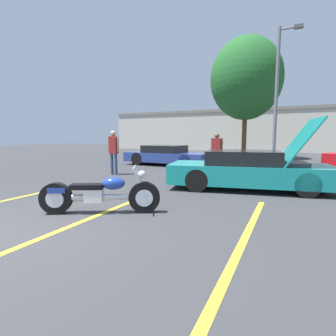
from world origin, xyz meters
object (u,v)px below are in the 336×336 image
motorcycle (100,194)px  spectator_by_show_car (217,149)px  parked_car_left_row (167,155)px  spectator_near_motorcycle (114,148)px  show_car_hood_open (249,170)px  tree_background (246,79)px  light_pole (278,90)px

motorcycle → spectator_by_show_car: (0.54, 6.93, 0.62)m
parked_car_left_row → spectator_by_show_car: spectator_by_show_car is taller
spectator_near_motorcycle → show_car_hood_open: bearing=-7.5°
spectator_near_motorcycle → tree_background: bearing=72.1°
show_car_hood_open → motorcycle: bearing=-132.6°
light_pole → spectator_by_show_car: size_ratio=4.25×
show_car_hood_open → parked_car_left_row: show_car_hood_open is taller
motorcycle → parked_car_left_row: bearing=78.6°
light_pole → parked_car_left_row: bearing=-152.6°
light_pole → spectator_by_show_car: bearing=-115.1°
tree_background → parked_car_left_row: size_ratio=1.78×
motorcycle → spectator_near_motorcycle: bearing=95.7°
tree_background → show_car_hood_open: bearing=-79.8°
tree_background → spectator_near_motorcycle: size_ratio=4.64×
light_pole → tree_background: tree_background is taller
spectator_by_show_car → motorcycle: bearing=-94.5°
light_pole → motorcycle: (-2.63, -11.39, -3.61)m
tree_background → motorcycle: 15.93m
light_pole → tree_background: size_ratio=0.87×
light_pole → spectator_near_motorcycle: 9.39m
motorcycle → spectator_by_show_car: 6.98m
motorcycle → spectator_near_motorcycle: size_ratio=1.23×
spectator_near_motorcycle → spectator_by_show_car: spectator_near_motorcycle is taller
light_pole → parked_car_left_row: (-5.28, -2.74, -3.46)m
show_car_hood_open → parked_car_left_row: (-5.01, 4.82, -0.04)m
tree_background → show_car_hood_open: size_ratio=1.73×
show_car_hood_open → spectator_near_motorcycle: size_ratio=2.69×
parked_car_left_row → light_pole: bearing=30.8°
show_car_hood_open → spectator_near_motorcycle: (-5.43, 0.71, 0.51)m
parked_car_left_row → spectator_near_motorcycle: (-0.43, -4.11, 0.55)m
light_pole → show_car_hood_open: bearing=-92.1°
parked_car_left_row → spectator_near_motorcycle: 4.17m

